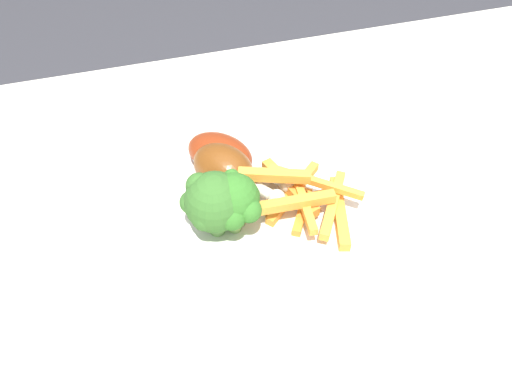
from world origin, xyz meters
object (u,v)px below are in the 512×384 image
object	(u,v)px
broccoli_floret_front	(240,201)
broccoli_floret_back	(213,203)
carrot_fries_pile	(305,197)
dining_table	(304,295)
broccoli_floret_middle	(234,201)
chicken_drumstick_far	(224,156)
fork	(396,107)
chicken_drumstick_near	(226,169)
dinner_plate	(256,208)

from	to	relation	value
broccoli_floret_front	broccoli_floret_back	xyz separation A→B (m)	(0.03, 0.00, 0.01)
broccoli_floret_back	carrot_fries_pile	bearing A→B (deg)	-177.15
dining_table	broccoli_floret_front	xyz separation A→B (m)	(0.07, -0.04, 0.15)
broccoli_floret_middle	chicken_drumstick_far	bearing A→B (deg)	-96.68
dining_table	fork	world-z (taller)	fork
carrot_fries_pile	chicken_drumstick_near	bearing A→B (deg)	-38.31
broccoli_floret_front	broccoli_floret_back	world-z (taller)	broccoli_floret_back
carrot_fries_pile	fork	xyz separation A→B (m)	(-0.19, -0.15, -0.03)
broccoli_floret_middle	dining_table	bearing A→B (deg)	158.61
dinner_plate	chicken_drumstick_near	xyz separation A→B (m)	(0.02, -0.04, 0.03)
broccoli_floret_middle	carrot_fries_pile	distance (m)	0.09
dinner_plate	broccoli_floret_back	distance (m)	0.08
broccoli_floret_middle	fork	world-z (taller)	broccoli_floret_middle
dining_table	broccoli_floret_back	bearing A→B (deg)	-19.79
chicken_drumstick_near	broccoli_floret_middle	bearing A→B (deg)	84.04
dining_table	broccoli_floret_front	distance (m)	0.17
carrot_fries_pile	fork	bearing A→B (deg)	-142.43
dinner_plate	carrot_fries_pile	bearing A→B (deg)	158.52
broccoli_floret_middle	chicken_drumstick_near	xyz separation A→B (m)	(-0.01, -0.07, -0.02)
broccoli_floret_middle	broccoli_floret_back	size ratio (longest dim) A/B	0.96
broccoli_floret_middle	broccoli_floret_back	world-z (taller)	broccoli_floret_back
broccoli_floret_front	chicken_drumstick_near	world-z (taller)	broccoli_floret_front
dinner_plate	chicken_drumstick_far	distance (m)	0.07
chicken_drumstick_near	broccoli_floret_back	bearing A→B (deg)	66.26
carrot_fries_pile	dining_table	bearing A→B (deg)	82.25
dining_table	chicken_drumstick_far	bearing A→B (deg)	-62.88
dining_table	chicken_drumstick_far	world-z (taller)	chicken_drumstick_far
broccoli_floret_front	chicken_drumstick_far	size ratio (longest dim) A/B	0.44
carrot_fries_pile	chicken_drumstick_far	distance (m)	0.11
broccoli_floret_back	broccoli_floret_front	bearing A→B (deg)	-172.56
chicken_drumstick_far	fork	distance (m)	0.27
carrot_fries_pile	chicken_drumstick_near	size ratio (longest dim) A/B	1.19
broccoli_floret_front	carrot_fries_pile	world-z (taller)	broccoli_floret_front
broccoli_floret_front	broccoli_floret_middle	distance (m)	0.02
fork	broccoli_floret_front	bearing A→B (deg)	13.73
dining_table	broccoli_floret_middle	distance (m)	0.18
chicken_drumstick_near	chicken_drumstick_far	bearing A→B (deg)	-98.46
broccoli_floret_middle	chicken_drumstick_near	world-z (taller)	broccoli_floret_middle
dining_table	broccoli_floret_middle	size ratio (longest dim) A/B	14.46
broccoli_floret_front	dinner_plate	bearing A→B (deg)	-138.70
broccoli_floret_middle	dinner_plate	bearing A→B (deg)	-136.44
chicken_drumstick_near	fork	xyz separation A→B (m)	(-0.26, -0.09, -0.03)
dining_table	chicken_drumstick_near	distance (m)	0.18
dining_table	dinner_plate	bearing A→B (deg)	-53.20
dining_table	fork	distance (m)	0.29
broccoli_floret_back	broccoli_floret_middle	bearing A→B (deg)	166.31
broccoli_floret_back	fork	distance (m)	0.33
broccoli_floret_front	chicken_drumstick_far	xyz separation A→B (m)	(-0.00, -0.09, -0.02)
dining_table	chicken_drumstick_near	size ratio (longest dim) A/B	9.34
dining_table	fork	xyz separation A→B (m)	(-0.20, -0.19, 0.11)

